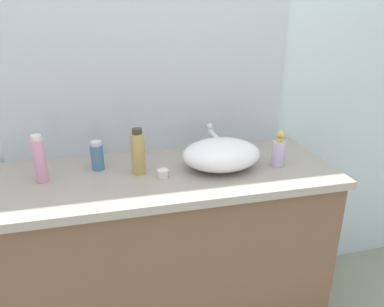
% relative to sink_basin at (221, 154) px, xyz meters
% --- Properties ---
extents(bathroom_wall_rear, '(6.00, 0.06, 2.60)m').
position_rel_sink_basin_xyz_m(bathroom_wall_rear, '(-0.26, 0.34, 0.39)').
color(bathroom_wall_rear, silver).
rests_on(bathroom_wall_rear, ground).
extents(vanity_counter, '(1.49, 0.56, 0.85)m').
position_rel_sink_basin_xyz_m(vanity_counter, '(-0.26, 0.02, -0.49)').
color(vanity_counter, brown).
rests_on(vanity_counter, ground).
extents(wall_mirror_panel, '(1.33, 0.01, 0.95)m').
position_rel_sink_basin_xyz_m(wall_mirror_panel, '(-0.26, 0.30, 0.41)').
color(wall_mirror_panel, '#B2BCC6').
rests_on(wall_mirror_panel, vanity_counter).
extents(sink_basin, '(0.34, 0.26, 0.13)m').
position_rel_sink_basin_xyz_m(sink_basin, '(0.00, 0.00, 0.00)').
color(sink_basin, white).
rests_on(sink_basin, vanity_counter).
extents(faucet, '(0.03, 0.14, 0.15)m').
position_rel_sink_basin_xyz_m(faucet, '(0.00, 0.14, 0.03)').
color(faucet, silver).
rests_on(faucet, vanity_counter).
extents(soap_dispenser, '(0.06, 0.06, 0.16)m').
position_rel_sink_basin_xyz_m(soap_dispenser, '(0.25, -0.03, 0.00)').
color(soap_dispenser, '#C3ADD4').
rests_on(soap_dispenser, vanity_counter).
extents(lotion_bottle, '(0.06, 0.06, 0.19)m').
position_rel_sink_basin_xyz_m(lotion_bottle, '(-0.35, 0.04, 0.03)').
color(lotion_bottle, tan).
rests_on(lotion_bottle, vanity_counter).
extents(perfume_bottle, '(0.05, 0.05, 0.19)m').
position_rel_sink_basin_xyz_m(perfume_bottle, '(-0.73, 0.05, 0.03)').
color(perfume_bottle, pink).
rests_on(perfume_bottle, vanity_counter).
extents(spray_can, '(0.05, 0.05, 0.13)m').
position_rel_sink_basin_xyz_m(spray_can, '(-0.51, 0.12, -0.00)').
color(spray_can, teal).
rests_on(spray_can, vanity_counter).
extents(candle_jar, '(0.05, 0.05, 0.03)m').
position_rel_sink_basin_xyz_m(candle_jar, '(-0.25, -0.03, -0.05)').
color(candle_jar, silver).
rests_on(candle_jar, vanity_counter).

